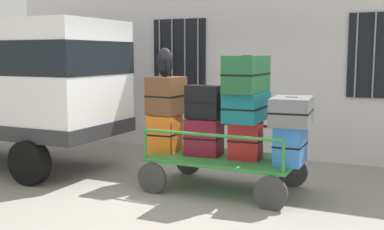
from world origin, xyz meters
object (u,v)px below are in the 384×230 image
(luggage_cart, at_px, (224,163))
(suitcase_left_middle, at_px, (166,96))
(suitcase_midleft_middle, at_px, (204,102))
(suitcase_midright_bottom, at_px, (290,145))
(van, at_px, (4,78))
(suitcase_midright_middle, at_px, (291,111))
(suitcase_left_bottom, at_px, (165,133))
(suitcase_midleft_bottom, at_px, (204,137))
(suitcase_center_top, at_px, (247,74))
(suitcase_center_middle, at_px, (247,107))
(suitcase_center_bottom, at_px, (245,140))
(backpack, at_px, (165,62))

(luggage_cart, xyz_separation_m, suitcase_left_middle, (-0.99, 0.04, 0.97))
(suitcase_midleft_middle, xyz_separation_m, suitcase_midright_bottom, (1.32, -0.02, -0.54))
(van, height_order, suitcase_midright_middle, van)
(suitcase_left_bottom, distance_m, suitcase_left_middle, 0.59)
(suitcase_midleft_bottom, relative_size, suitcase_center_top, 0.55)
(luggage_cart, xyz_separation_m, suitcase_midleft_bottom, (-0.33, 0.01, 0.37))
(suitcase_midleft_bottom, xyz_separation_m, suitcase_center_middle, (0.66, 0.02, 0.49))
(luggage_cart, distance_m, suitcase_left_bottom, 1.06)
(suitcase_center_bottom, relative_size, backpack, 1.28)
(suitcase_left_bottom, height_order, suitcase_midleft_middle, suitcase_midleft_middle)
(suitcase_midleft_middle, height_order, suitcase_center_top, suitcase_center_top)
(suitcase_center_bottom, relative_size, suitcase_center_middle, 0.61)
(luggage_cart, relative_size, suitcase_midleft_middle, 4.07)
(suitcase_left_bottom, distance_m, suitcase_midright_bottom, 1.98)
(suitcase_midleft_middle, distance_m, suitcase_center_top, 0.79)
(suitcase_center_bottom, distance_m, suitcase_center_middle, 0.49)
(van, xyz_separation_m, suitcase_center_bottom, (4.56, 0.13, -0.82))
(suitcase_midright_bottom, bearing_deg, suitcase_midleft_middle, 179.01)
(suitcase_left_bottom, distance_m, suitcase_center_middle, 1.41)
(suitcase_midright_middle, bearing_deg, suitcase_midright_bottom, -90.00)
(suitcase_center_middle, height_order, suitcase_center_top, suitcase_center_top)
(suitcase_midleft_middle, bearing_deg, suitcase_center_middle, 2.11)
(suitcase_midleft_middle, bearing_deg, van, -178.01)
(suitcase_left_middle, bearing_deg, van, -177.05)
(suitcase_midleft_bottom, xyz_separation_m, suitcase_center_bottom, (0.66, -0.01, 0.00))
(van, bearing_deg, suitcase_center_bottom, 1.58)
(suitcase_center_bottom, xyz_separation_m, suitcase_center_middle, (0.00, 0.03, 0.49))
(suitcase_left_bottom, height_order, suitcase_center_top, suitcase_center_top)
(suitcase_left_bottom, xyz_separation_m, suitcase_midright_bottom, (1.98, 0.01, -0.02))
(van, relative_size, suitcase_center_middle, 4.75)
(luggage_cart, relative_size, suitcase_center_top, 2.23)
(luggage_cart, relative_size, suitcase_midright_bottom, 3.66)
(suitcase_left_bottom, xyz_separation_m, suitcase_midleft_bottom, (0.66, 0.03, -0.01))
(suitcase_center_middle, distance_m, suitcase_midright_middle, 0.66)
(suitcase_left_bottom, distance_m, suitcase_center_top, 1.63)
(suitcase_midleft_bottom, relative_size, backpack, 1.26)
(van, distance_m, suitcase_center_middle, 4.58)
(suitcase_midleft_middle, xyz_separation_m, suitcase_midright_middle, (1.32, -0.01, -0.07))
(suitcase_center_middle, relative_size, backpack, 2.10)
(suitcase_midright_bottom, bearing_deg, suitcase_center_middle, 175.92)
(suitcase_midleft_bottom, bearing_deg, luggage_cart, -1.23)
(suitcase_center_top, xyz_separation_m, suitcase_midright_middle, (0.66, -0.02, -0.50))
(van, distance_m, suitcase_center_top, 4.57)
(suitcase_midright_bottom, bearing_deg, suitcase_midleft_bottom, 178.97)
(suitcase_midleft_middle, distance_m, suitcase_midright_bottom, 1.43)
(suitcase_midleft_bottom, bearing_deg, suitcase_center_bottom, -0.94)
(suitcase_midleft_bottom, height_order, suitcase_center_bottom, suitcase_center_bottom)
(suitcase_left_middle, relative_size, suitcase_midleft_middle, 1.08)
(suitcase_center_bottom, bearing_deg, suitcase_left_middle, 178.21)
(luggage_cart, xyz_separation_m, suitcase_center_middle, (0.33, 0.03, 0.86))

